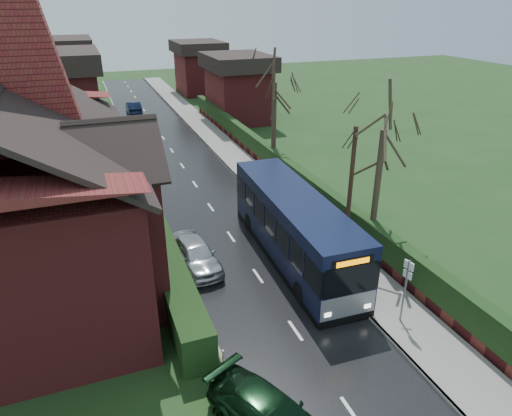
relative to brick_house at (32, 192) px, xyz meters
name	(u,v)px	position (x,y,z in m)	size (l,w,h in m)	color
ground	(275,301)	(8.73, -4.78, -4.38)	(140.00, 140.00, 0.00)	#24411B
road	(211,207)	(8.73, 5.22, -4.37)	(6.00, 100.00, 0.02)	black
pavement	(276,197)	(12.98, 5.22, -4.31)	(2.50, 100.00, 0.14)	slate
kerb_right	(258,199)	(11.78, 5.22, -4.31)	(0.12, 100.00, 0.14)	gray
kerb_left	(160,214)	(5.68, 5.22, -4.33)	(0.12, 100.00, 0.10)	gray
front_hedge	(159,245)	(4.83, 0.22, -3.58)	(1.20, 16.00, 1.60)	black
picket_fence	(175,249)	(5.58, 0.22, -3.93)	(0.10, 16.00, 0.90)	tan
right_wall_hedge	(298,179)	(14.53, 5.22, -3.36)	(0.60, 50.00, 1.80)	maroon
brick_house	(32,192)	(0.00, 0.00, 0.00)	(9.30, 14.60, 10.30)	maroon
bus	(294,228)	(10.93, -1.82, -2.76)	(2.82, 10.80, 3.26)	#0E1532
car_silver	(195,254)	(6.31, -0.96, -3.69)	(1.62, 4.04, 1.38)	silver
car_distant	(134,108)	(7.49, 31.84, -3.72)	(1.40, 4.00, 1.32)	black
bus_stop_sign	(406,283)	(12.73, -7.78, -2.51)	(0.13, 0.43, 2.82)	slate
telegraph_pole	(350,189)	(13.91, -1.70, -1.23)	(0.34, 0.78, 6.21)	black
tree_right_near	(385,120)	(14.73, -2.66, 2.26)	(4.11, 4.11, 8.88)	#362C20
tree_right_far	(275,76)	(14.73, 9.84, 2.38)	(4.68, 4.68, 9.04)	#32261D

